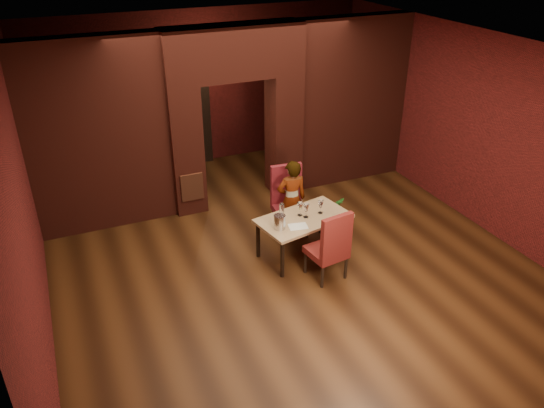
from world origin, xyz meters
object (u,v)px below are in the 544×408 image
Objects in this scene: dining_table at (303,235)px; wine_glass_c at (321,207)px; potted_plant at (333,212)px; person_seated at (292,199)px; chair_near at (327,244)px; wine_glass_b at (306,211)px; wine_glass_a at (300,209)px; wine_bucket at (280,222)px; water_bottle at (282,212)px; chair_far at (290,202)px.

wine_glass_c reaches higher than dining_table.
potted_plant is at bearing 25.08° from dining_table.
dining_table is 0.67m from person_seated.
chair_near is 0.69m from wine_glass_b.
wine_glass_a is at bearing -92.68° from chair_near.
dining_table is 0.45m from wine_glass_b.
wine_glass_a is at bearing 123.94° from wine_glass_b.
potted_plant is at bearing 31.92° from wine_glass_a.
person_seated reaches higher than chair_near.
wine_bucket is at bearing -164.47° from wine_glass_b.
wine_glass_b is at bearing -56.06° from wine_glass_a.
water_bottle is at bearing -68.46° from chair_near.
wine_glass_a is at bearing 7.35° from water_bottle.
water_bottle is at bearing -153.71° from potted_plant.
wine_glass_b reaches higher than wine_glass_a.
potted_plant is at bearing 26.29° from water_bottle.
wine_glass_b is at bearing -174.10° from wine_glass_c.
potted_plant is (0.93, 0.58, -0.55)m from wine_glass_a.
wine_glass_c is (0.26, 0.69, 0.21)m from chair_near.
chair_near is (-0.04, -1.32, -0.02)m from chair_far.
wine_glass_a is 0.33m from wine_glass_c.
dining_table is 0.71m from chair_far.
wine_glass_b is at bearing -142.49° from potted_plant.
wine_bucket is at bearing -173.60° from dining_table.
wine_glass_c is at bearing -10.70° from wine_glass_a.
wine_glass_b is 1.23m from potted_plant.
chair_far is 0.86× the size of person_seated.
wine_bucket reaches higher than potted_plant.
person_seated is 5.93× the size of wine_glass_b.
chair_far is 1.00m from wine_bucket.
chair_far is 0.90m from potted_plant.
wine_glass_a is 0.51× the size of potted_plant.
water_bottle is at bearing 57.54° from wine_bucket.
chair_near reaches higher than wine_glass_c.
chair_far is at bearing -179.60° from potted_plant.
chair_far reaches higher than chair_near.
water_bottle is 0.71× the size of potted_plant.
water_bottle reaches higher than potted_plant.
wine_bucket is at bearing -152.83° from wine_glass_a.
wine_glass_b is at bearing -97.17° from chair_near.
chair_far is at bearing 71.66° from dining_table.
person_seated is at bearing 72.74° from dining_table.
chair_near is at bearing -89.16° from wine_glass_b.
wine_bucket is (-0.78, -0.17, -0.00)m from wine_glass_c.
wine_bucket is (-0.52, 0.52, 0.21)m from chair_near.
chair_near is 0.82× the size of person_seated.
wine_glass_a is at bearing -148.08° from potted_plant.
wine_glass_c is (0.33, -0.06, -0.00)m from wine_glass_a.
person_seated reaches higher than wine_glass_c.
water_bottle is at bearing 178.33° from wine_glass_c.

